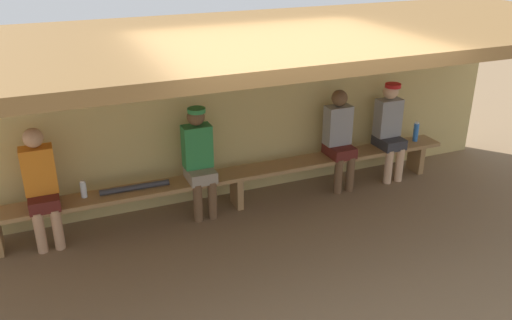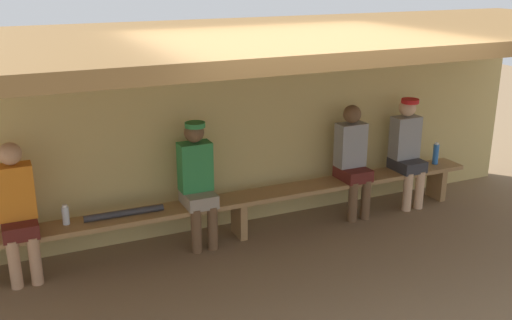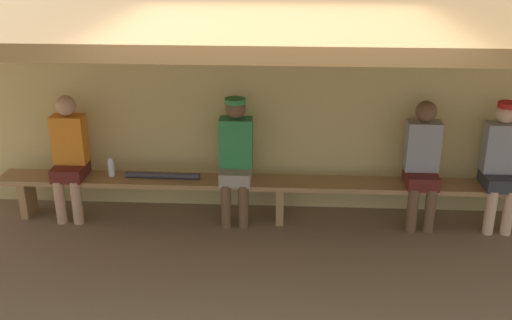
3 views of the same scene
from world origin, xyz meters
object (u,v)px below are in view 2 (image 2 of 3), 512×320
(bench, at_px, (239,203))
(player_middle, at_px, (353,157))
(player_in_red, at_px, (17,207))
(baseball_bat, at_px, (124,213))
(water_bottle_orange, at_px, (66,215))
(water_bottle_green, at_px, (436,154))
(player_shirtless_tan, at_px, (197,178))
(player_with_sunglasses, at_px, (407,147))

(bench, relative_size, player_middle, 4.49)
(player_in_red, relative_size, baseball_bat, 1.68)
(player_in_red, distance_m, water_bottle_orange, 0.46)
(water_bottle_green, bearing_deg, baseball_bat, -179.61)
(player_in_red, xyz_separation_m, player_shirtless_tan, (1.76, 0.00, 0.02))
(player_with_sunglasses, bearing_deg, player_shirtless_tan, 180.00)
(bench, height_order, water_bottle_green, water_bottle_green)
(water_bottle_orange, xyz_separation_m, water_bottle_green, (4.52, -0.01, 0.04))
(player_in_red, bearing_deg, baseball_bat, -0.18)
(player_middle, distance_m, water_bottle_green, 1.27)
(bench, bearing_deg, player_with_sunglasses, 0.09)
(bench, xyz_separation_m, player_middle, (1.45, 0.00, 0.34))
(player_shirtless_tan, xyz_separation_m, water_bottle_orange, (-1.34, 0.04, -0.19))
(player_with_sunglasses, distance_m, water_bottle_green, 0.50)
(bench, distance_m, water_bottle_orange, 1.82)
(player_in_red, relative_size, water_bottle_green, 4.74)
(player_with_sunglasses, distance_m, water_bottle_orange, 4.05)
(bench, bearing_deg, player_in_red, 179.92)
(bench, relative_size, water_bottle_orange, 29.37)
(player_with_sunglasses, bearing_deg, player_in_red, -179.99)
(player_in_red, height_order, water_bottle_green, player_in_red)
(water_bottle_orange, height_order, water_bottle_green, water_bottle_green)
(player_shirtless_tan, bearing_deg, water_bottle_orange, 178.37)
(player_middle, xyz_separation_m, water_bottle_green, (1.27, 0.02, -0.13))
(player_shirtless_tan, xyz_separation_m, water_bottle_green, (3.18, 0.02, -0.15))
(bench, xyz_separation_m, water_bottle_green, (2.72, 0.03, 0.21))
(player_shirtless_tan, distance_m, water_bottle_green, 3.19)
(player_shirtless_tan, relative_size, baseball_bat, 1.69)
(player_middle, bearing_deg, player_in_red, 180.00)
(player_shirtless_tan, xyz_separation_m, baseball_bat, (-0.78, -0.00, -0.25))
(player_with_sunglasses, height_order, baseball_bat, player_with_sunglasses)
(player_with_sunglasses, bearing_deg, player_middle, -179.96)
(player_middle, relative_size, player_shirtless_tan, 0.99)
(player_with_sunglasses, xyz_separation_m, player_middle, (-0.79, -0.00, -0.02))
(player_shirtless_tan, bearing_deg, player_with_sunglasses, 0.00)
(player_with_sunglasses, relative_size, water_bottle_green, 4.77)
(player_with_sunglasses, relative_size, baseball_bat, 1.69)
(baseball_bat, bearing_deg, player_middle, 1.33)
(water_bottle_orange, bearing_deg, player_shirtless_tan, -1.63)
(player_with_sunglasses, bearing_deg, water_bottle_orange, 179.46)
(water_bottle_green, bearing_deg, water_bottle_orange, 179.81)
(player_with_sunglasses, bearing_deg, bench, -179.91)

